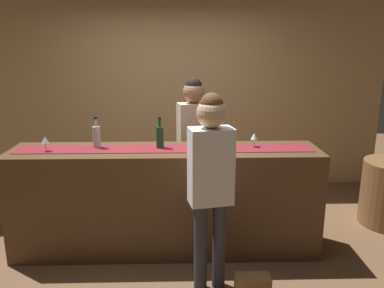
% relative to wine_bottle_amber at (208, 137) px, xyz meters
% --- Properties ---
extents(ground_plane, '(10.00, 10.00, 0.00)m').
position_rel_wine_bottle_amber_xyz_m(ground_plane, '(-0.42, -0.02, -1.16)').
color(ground_plane, brown).
extents(back_wall, '(6.00, 0.12, 2.90)m').
position_rel_wine_bottle_amber_xyz_m(back_wall, '(-0.42, 1.88, 0.29)').
color(back_wall, tan).
rests_on(back_wall, ground).
extents(bar_counter, '(2.96, 0.60, 1.04)m').
position_rel_wine_bottle_amber_xyz_m(bar_counter, '(-0.42, -0.02, -0.63)').
color(bar_counter, '#543821').
rests_on(bar_counter, ground).
extents(counter_runner_cloth, '(2.81, 0.28, 0.01)m').
position_rel_wine_bottle_amber_xyz_m(counter_runner_cloth, '(-0.42, -0.02, -0.11)').
color(counter_runner_cloth, maroon).
rests_on(counter_runner_cloth, bar_counter).
extents(wine_bottle_amber, '(0.07, 0.07, 0.30)m').
position_rel_wine_bottle_amber_xyz_m(wine_bottle_amber, '(0.00, 0.00, 0.00)').
color(wine_bottle_amber, brown).
rests_on(wine_bottle_amber, bar_counter).
extents(wine_bottle_green, '(0.07, 0.07, 0.30)m').
position_rel_wine_bottle_amber_xyz_m(wine_bottle_green, '(-0.46, 0.02, 0.00)').
color(wine_bottle_green, '#194723').
rests_on(wine_bottle_green, bar_counter).
extents(wine_bottle_clear, '(0.07, 0.07, 0.30)m').
position_rel_wine_bottle_amber_xyz_m(wine_bottle_clear, '(-1.07, 0.04, 0.00)').
color(wine_bottle_clear, '#B2C6C1').
rests_on(wine_bottle_clear, bar_counter).
extents(wine_glass_near_customer, '(0.07, 0.07, 0.14)m').
position_rel_wine_bottle_amber_xyz_m(wine_glass_near_customer, '(0.44, 0.02, -0.01)').
color(wine_glass_near_customer, silver).
rests_on(wine_glass_near_customer, bar_counter).
extents(wine_glass_mid_counter, '(0.07, 0.07, 0.14)m').
position_rel_wine_bottle_amber_xyz_m(wine_glass_mid_counter, '(-1.52, -0.08, -0.01)').
color(wine_glass_mid_counter, silver).
rests_on(wine_glass_mid_counter, bar_counter).
extents(bartender, '(0.38, 0.28, 1.67)m').
position_rel_wine_bottle_amber_xyz_m(bartender, '(-0.12, 0.56, -0.13)').
color(bartender, '#26262B').
rests_on(bartender, ground).
extents(customer_sipping, '(0.37, 0.26, 1.66)m').
position_rel_wine_bottle_amber_xyz_m(customer_sipping, '(-0.03, -0.69, -0.13)').
color(customer_sipping, '#33333D').
rests_on(customer_sipping, ground).
extents(handbag, '(0.28, 0.14, 0.22)m').
position_rel_wine_bottle_amber_xyz_m(handbag, '(0.31, -0.87, -1.05)').
color(handbag, olive).
rests_on(handbag, ground).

